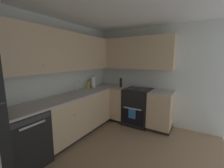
{
  "coord_description": "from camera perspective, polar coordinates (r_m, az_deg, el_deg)",
  "views": [
    {
      "loc": [
        -1.72,
        -0.97,
        1.63
      ],
      "look_at": [
        0.97,
        0.67,
        1.08
      ],
      "focal_mm": 23.04,
      "sensor_mm": 36.0,
      "label": 1
    }
  ],
  "objects": [
    {
      "name": "ground_plane",
      "position": [
        2.57,
        1.73,
        -29.85
      ],
      "size": [
        3.74,
        3.04,
        0.02
      ],
      "primitive_type": "cube",
      "color": "#937556"
    },
    {
      "name": "wall_back",
      "position": [
        3.08,
        -24.03,
        1.04
      ],
      "size": [
        3.84,
        0.05,
        2.41
      ],
      "primitive_type": "cube",
      "color": "silver",
      "rests_on": "ground_plane"
    },
    {
      "name": "wall_right",
      "position": [
        3.77,
        16.25,
        2.96
      ],
      "size": [
        0.05,
        3.14,
        2.41
      ],
      "primitive_type": "cube",
      "color": "silver",
      "rests_on": "ground_plane"
    },
    {
      "name": "dishwasher",
      "position": [
        2.69,
        -31.9,
        -18.16
      ],
      "size": [
        0.6,
        0.63,
        0.86
      ],
      "color": "black",
      "rests_on": "ground_plane"
    },
    {
      "name": "lower_cabinets_back",
      "position": [
        3.29,
        -13.54,
        -11.68
      ],
      "size": [
        1.69,
        0.62,
        0.86
      ],
      "color": "tan",
      "rests_on": "ground_plane"
    },
    {
      "name": "countertop_back",
      "position": [
        3.16,
        -13.85,
        -4.15
      ],
      "size": [
        2.89,
        0.6,
        0.03
      ],
      "primitive_type": "cube",
      "color": "#B7A89E",
      "rests_on": "lower_cabinets_back"
    },
    {
      "name": "lower_cabinets_right",
      "position": [
        3.67,
        12.5,
        -9.37
      ],
      "size": [
        0.62,
        1.46,
        0.86
      ],
      "color": "tan",
      "rests_on": "ground_plane"
    },
    {
      "name": "countertop_right",
      "position": [
        3.55,
        12.75,
        -2.57
      ],
      "size": [
        0.6,
        1.46,
        0.03
      ],
      "color": "#B7A89E",
      "rests_on": "lower_cabinets_right"
    },
    {
      "name": "oven_range",
      "position": [
        3.73,
        10.16,
        -8.63
      ],
      "size": [
        0.68,
        0.62,
        1.05
      ],
      "color": "black",
      "rests_on": "ground_plane"
    },
    {
      "name": "upper_cabinets_back",
      "position": [
        3.07,
        -18.6,
        12.05
      ],
      "size": [
        2.57,
        0.34,
        0.77
      ],
      "color": "tan"
    },
    {
      "name": "upper_cabinets_right",
      "position": [
        3.75,
        8.09,
        11.96
      ],
      "size": [
        0.32,
        2.01,
        0.77
      ],
      "color": "tan"
    },
    {
      "name": "sink",
      "position": [
        3.29,
        -10.84,
        -3.87
      ],
      "size": [
        0.62,
        0.4,
        0.1
      ],
      "color": "#B7B7BC",
      "rests_on": "countertop_back"
    },
    {
      "name": "faucet",
      "position": [
        3.4,
        -13.51,
        -0.38
      ],
      "size": [
        0.07,
        0.16,
        0.24
      ],
      "color": "silver",
      "rests_on": "countertop_back"
    },
    {
      "name": "soap_bottle",
      "position": [
        3.68,
        -9.3,
        -0.18
      ],
      "size": [
        0.06,
        0.06,
        0.22
      ],
      "color": "gold",
      "rests_on": "countertop_back"
    },
    {
      "name": "paper_towel_roll",
      "position": [
        3.79,
        -7.42,
        0.76
      ],
      "size": [
        0.11,
        0.11,
        0.33
      ],
      "color": "white",
      "rests_on": "countertop_back"
    },
    {
      "name": "oil_bottle",
      "position": [
        3.77,
        3.54,
        0.46
      ],
      "size": [
        0.06,
        0.06,
        0.25
      ],
      "color": "black",
      "rests_on": "countertop_right"
    }
  ]
}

